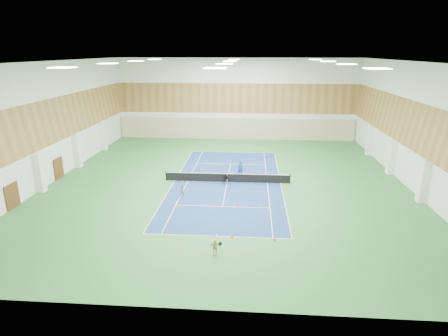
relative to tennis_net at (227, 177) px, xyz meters
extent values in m
plane|color=#307036|center=(0.00, 0.00, -0.55)|extent=(40.00, 40.00, 0.00)
cube|color=navy|center=(0.00, 0.00, -0.55)|extent=(10.97, 23.77, 0.01)
cube|color=#C6B793|center=(0.00, 19.75, 1.05)|extent=(35.40, 0.16, 3.20)
cube|color=#593319|center=(-17.92, -8.00, 0.55)|extent=(0.08, 1.80, 2.20)
cube|color=#593319|center=(-17.92, 0.00, 0.55)|extent=(0.08, 1.80, 2.20)
imported|color=#204392|center=(1.25, 2.24, 0.30)|extent=(0.73, 0.62, 1.69)
imported|color=gray|center=(-3.91, -4.05, -0.01)|extent=(0.67, 0.64, 1.09)
imported|color=tan|center=(0.13, -14.49, 0.01)|extent=(0.69, 0.36, 1.13)
cone|color=orange|center=(-3.96, -6.87, -0.43)|extent=(0.22, 0.22, 0.25)
cone|color=#D7430B|center=(-0.99, -6.10, -0.45)|extent=(0.18, 0.18, 0.20)
cone|color=#FF420D|center=(1.34, -6.32, -0.44)|extent=(0.20, 0.20, 0.22)
cone|color=#FF5D0D|center=(3.66, -6.79, -0.45)|extent=(0.17, 0.17, 0.19)
cone|color=orange|center=(-3.80, -11.37, -0.43)|extent=(0.21, 0.21, 0.24)
cone|color=orange|center=(-1.09, -11.58, -0.44)|extent=(0.20, 0.20, 0.22)
cone|color=#F9600D|center=(1.15, -12.01, -0.43)|extent=(0.22, 0.22, 0.24)
cone|color=#FF4F0D|center=(4.21, -12.25, -0.43)|extent=(0.22, 0.22, 0.24)
camera|label=1|loc=(2.37, -36.35, 12.43)|focal=30.00mm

